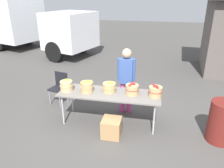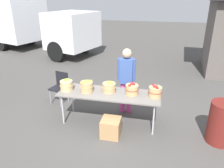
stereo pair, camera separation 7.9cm
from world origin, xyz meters
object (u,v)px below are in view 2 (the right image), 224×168
object	(u,v)px
box_truck	(19,20)
trash_barrel	(222,123)
apple_basket_green_2	(109,87)
apple_basket_red_0	(132,89)
market_table	(109,95)
folding_chair	(60,85)
apple_basket_green_1	(87,86)
apple_basket_red_1	(155,91)
apple_basket_green_0	(66,85)
produce_crate	(111,128)
vendor_adult	(126,76)

from	to	relation	value
box_truck	trash_barrel	world-z (taller)	box_truck
apple_basket_green_2	apple_basket_red_0	xyz separation A→B (m)	(0.52, -0.02, 0.01)
market_table	folding_chair	bearing A→B (deg)	155.25
apple_basket_green_1	apple_basket_red_1	distance (m)	1.53
apple_basket_green_0	trash_barrel	world-z (taller)	apple_basket_green_0
apple_basket_green_0	trash_barrel	xyz separation A→B (m)	(3.38, -0.19, -0.44)
apple_basket_red_0	folding_chair	xyz separation A→B (m)	(-2.06, 0.66, -0.36)
produce_crate	apple_basket_green_2	bearing A→B (deg)	106.16
trash_barrel	apple_basket_green_1	bearing A→B (deg)	176.02
market_table	vendor_adult	xyz separation A→B (m)	(0.30, 0.55, 0.27)
apple_basket_green_0	apple_basket_green_2	world-z (taller)	apple_basket_green_0
market_table	apple_basket_green_1	distance (m)	0.54
apple_basket_red_1	produce_crate	distance (m)	1.23
apple_basket_green_2	trash_barrel	size ratio (longest dim) A/B	0.36
apple_basket_green_2	apple_basket_green_0	bearing A→B (deg)	-172.64
apple_basket_green_1	apple_basket_green_2	world-z (taller)	apple_basket_green_1
apple_basket_red_1	folding_chair	distance (m)	2.68
apple_basket_green_1	apple_basket_red_1	xyz separation A→B (m)	(1.53, 0.08, -0.01)
apple_basket_red_0	apple_basket_red_1	bearing A→B (deg)	-0.67
market_table	apple_basket_green_1	bearing A→B (deg)	-175.65
produce_crate	apple_basket_red_1	bearing A→B (deg)	33.90
trash_barrel	apple_basket_red_0	bearing A→B (deg)	171.16
vendor_adult	box_truck	bearing A→B (deg)	-42.23
market_table	produce_crate	xyz separation A→B (m)	(0.16, -0.53, -0.51)
apple_basket_red_1	vendor_adult	size ratio (longest dim) A/B	0.19
apple_basket_green_0	vendor_adult	world-z (taller)	vendor_adult
apple_basket_green_1	produce_crate	size ratio (longest dim) A/B	0.75
apple_basket_green_1	folding_chair	world-z (taller)	apple_basket_green_1
apple_basket_green_0	vendor_adult	distance (m)	1.44
box_truck	trash_barrel	bearing A→B (deg)	-18.63
market_table	folding_chair	distance (m)	1.72
produce_crate	trash_barrel	bearing A→B (deg)	7.48
folding_chair	trash_barrel	bearing A→B (deg)	0.64
vendor_adult	apple_basket_green_2	bearing A→B (deg)	55.14
market_table	apple_basket_red_1	xyz separation A→B (m)	(1.02, 0.05, 0.16)
apple_basket_green_2	apple_basket_red_0	size ratio (longest dim) A/B	1.06
folding_chair	apple_basket_green_2	bearing A→B (deg)	-8.37
box_truck	produce_crate	distance (m)	9.53
apple_basket_green_1	trash_barrel	bearing A→B (deg)	-3.98
market_table	apple_basket_red_0	xyz separation A→B (m)	(0.51, 0.05, 0.16)
apple_basket_red_0	folding_chair	bearing A→B (deg)	162.12
box_truck	folding_chair	xyz separation A→B (m)	(4.80, -5.60, -0.98)
apple_basket_green_2	trash_barrel	xyz separation A→B (m)	(2.39, -0.31, -0.42)
apple_basket_green_2	box_truck	distance (m)	8.91
vendor_adult	box_truck	world-z (taller)	box_truck
apple_basket_red_1	produce_crate	world-z (taller)	apple_basket_red_1
apple_basket_green_2	apple_basket_red_0	distance (m)	0.52
apple_basket_green_0	apple_basket_red_0	bearing A→B (deg)	3.95
box_truck	apple_basket_green_0	bearing A→B (deg)	-31.69
box_truck	folding_chair	bearing A→B (deg)	-31.13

